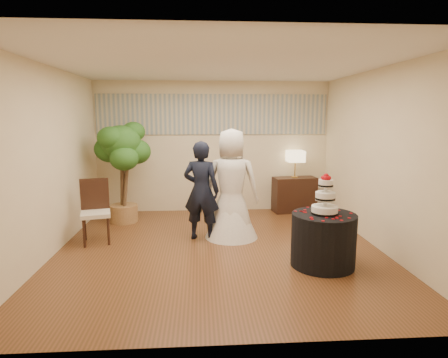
{
  "coord_description": "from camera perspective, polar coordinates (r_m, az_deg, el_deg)",
  "views": [
    {
      "loc": [
        -0.3,
        -5.6,
        2.06
      ],
      "look_at": [
        0.1,
        0.4,
        1.05
      ],
      "focal_mm": 30.0,
      "sensor_mm": 36.0,
      "label": 1
    }
  ],
  "objects": [
    {
      "name": "floor",
      "position": [
        5.98,
        -0.71,
        -10.63
      ],
      "size": [
        5.0,
        5.0,
        0.0
      ],
      "primitive_type": "cube",
      "color": "brown",
      "rests_on": "ground"
    },
    {
      "name": "ceiling",
      "position": [
        5.66,
        -0.78,
        17.04
      ],
      "size": [
        5.0,
        5.0,
        0.0
      ],
      "primitive_type": "cube",
      "color": "white",
      "rests_on": "wall_back"
    },
    {
      "name": "wall_back",
      "position": [
        8.13,
        -1.69,
        4.87
      ],
      "size": [
        5.0,
        0.06,
        2.8
      ],
      "primitive_type": "cube",
      "color": "beige",
      "rests_on": "ground"
    },
    {
      "name": "wall_front",
      "position": [
        3.19,
        1.67,
        -2.43
      ],
      "size": [
        5.0,
        0.06,
        2.8
      ],
      "primitive_type": "cube",
      "color": "beige",
      "rests_on": "ground"
    },
    {
      "name": "wall_left",
      "position": [
        6.05,
        -25.11,
        2.37
      ],
      "size": [
        0.06,
        5.0,
        2.8
      ],
      "primitive_type": "cube",
      "color": "beige",
      "rests_on": "ground"
    },
    {
      "name": "wall_right",
      "position": [
        6.3,
        22.64,
        2.78
      ],
      "size": [
        0.06,
        5.0,
        2.8
      ],
      "primitive_type": "cube",
      "color": "beige",
      "rests_on": "ground"
    },
    {
      "name": "mural_border",
      "position": [
        8.09,
        -1.71,
        9.81
      ],
      "size": [
        4.9,
        0.02,
        0.85
      ],
      "primitive_type": "cube",
      "color": "#9EA193",
      "rests_on": "wall_back"
    },
    {
      "name": "groom",
      "position": [
        6.25,
        -3.47,
        -1.81
      ],
      "size": [
        0.69,
        0.55,
        1.67
      ],
      "primitive_type": "imported",
      "rotation": [
        0.0,
        0.0,
        2.87
      ],
      "color": "black",
      "rests_on": "floor"
    },
    {
      "name": "bride",
      "position": [
        6.32,
        1.16,
        -0.75
      ],
      "size": [
        1.07,
        1.07,
        1.86
      ],
      "primitive_type": "imported",
      "rotation": [
        0.0,
        0.0,
        2.94
      ],
      "color": "white",
      "rests_on": "floor"
    },
    {
      "name": "cake_table",
      "position": [
        5.42,
        14.88,
        -8.95
      ],
      "size": [
        0.9,
        0.9,
        0.74
      ],
      "primitive_type": "cylinder",
      "rotation": [
        0.0,
        0.0,
        0.03
      ],
      "color": "black",
      "rests_on": "floor"
    },
    {
      "name": "wedding_cake",
      "position": [
        5.26,
        15.18,
        -2.2
      ],
      "size": [
        0.36,
        0.36,
        0.56
      ],
      "primitive_type": null,
      "color": "white",
      "rests_on": "cake_table"
    },
    {
      "name": "console",
      "position": [
        8.29,
        10.65,
        -2.34
      ],
      "size": [
        0.95,
        0.51,
        0.76
      ],
      "primitive_type": "cube",
      "rotation": [
        0.0,
        0.0,
        0.12
      ],
      "color": "black",
      "rests_on": "floor"
    },
    {
      "name": "table_lamp",
      "position": [
        8.18,
        10.79,
        2.25
      ],
      "size": [
        0.35,
        0.35,
        0.58
      ],
      "primitive_type": null,
      "color": "beige",
      "rests_on": "console"
    },
    {
      "name": "ficus_tree",
      "position": [
        7.5,
        -15.26,
        1.06
      ],
      "size": [
        1.35,
        1.35,
        2.0
      ],
      "primitive_type": null,
      "rotation": [
        0.0,
        0.0,
        0.82
      ],
      "color": "#295B1C",
      "rests_on": "floor"
    },
    {
      "name": "side_chair",
      "position": [
        6.47,
        -19.0,
        -4.76
      ],
      "size": [
        0.59,
        0.6,
        1.04
      ],
      "primitive_type": null,
      "rotation": [
        0.0,
        0.0,
        0.25
      ],
      "color": "black",
      "rests_on": "floor"
    }
  ]
}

